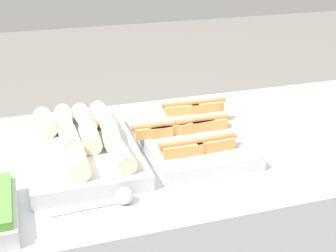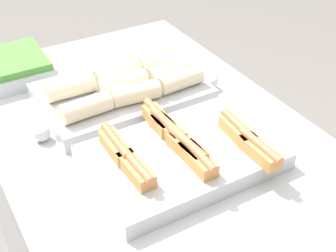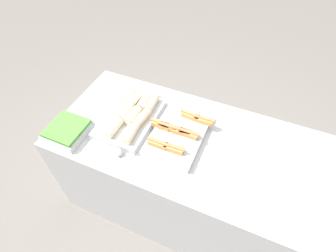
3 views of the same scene
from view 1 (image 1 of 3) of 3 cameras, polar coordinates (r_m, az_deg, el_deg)
name	(u,v)px [view 1 (image 1 of 3)]	position (r m, az deg, el deg)	size (l,w,h in m)	color
counter	(203,244)	(1.86, 4.35, -14.13)	(1.84, 0.87, 0.88)	#B7BABF
tray_hotdogs	(189,135)	(1.59, 2.55, -1.13)	(0.40, 0.49, 0.10)	#B7BABF
tray_wraps	(83,146)	(1.52, -10.36, -2.39)	(0.34, 0.51, 0.11)	#B7BABF
serving_spoon_near	(119,198)	(1.28, -6.00, -8.66)	(0.22, 0.05, 0.05)	silver
serving_spoon_far	(89,118)	(1.79, -9.66, 0.98)	(0.24, 0.05, 0.05)	silver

